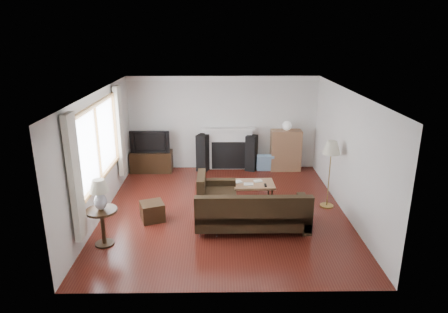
{
  "coord_description": "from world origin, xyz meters",
  "views": [
    {
      "loc": [
        -0.11,
        -7.68,
        3.67
      ],
      "look_at": [
        0.0,
        0.3,
        1.1
      ],
      "focal_mm": 32.0,
      "sensor_mm": 36.0,
      "label": 1
    }
  ],
  "objects_px": {
    "side_table": "(103,227)",
    "coffee_table": "(248,192)",
    "sectional_sofa": "(252,211)",
    "bookshelf": "(286,150)",
    "floor_lamp": "(329,175)",
    "tv_stand": "(152,161)"
  },
  "relations": [
    {
      "from": "tv_stand",
      "to": "coffee_table",
      "type": "bearing_deg",
      "value": -39.7
    },
    {
      "from": "sectional_sofa",
      "to": "coffee_table",
      "type": "relative_size",
      "value": 2.06
    },
    {
      "from": "side_table",
      "to": "sectional_sofa",
      "type": "bearing_deg",
      "value": 11.78
    },
    {
      "from": "coffee_table",
      "to": "sectional_sofa",
      "type": "bearing_deg",
      "value": -92.24
    },
    {
      "from": "tv_stand",
      "to": "coffee_table",
      "type": "distance_m",
      "value": 3.18
    },
    {
      "from": "coffee_table",
      "to": "floor_lamp",
      "type": "height_order",
      "value": "floor_lamp"
    },
    {
      "from": "bookshelf",
      "to": "floor_lamp",
      "type": "distance_m",
      "value": 2.42
    },
    {
      "from": "tv_stand",
      "to": "side_table",
      "type": "height_order",
      "value": "side_table"
    },
    {
      "from": "sectional_sofa",
      "to": "bookshelf",
      "type": "bearing_deg",
      "value": 70.72
    },
    {
      "from": "sectional_sofa",
      "to": "side_table",
      "type": "relative_size",
      "value": 3.42
    },
    {
      "from": "bookshelf",
      "to": "coffee_table",
      "type": "bearing_deg",
      "value": -118.92
    },
    {
      "from": "coffee_table",
      "to": "side_table",
      "type": "distance_m",
      "value": 3.24
    },
    {
      "from": "side_table",
      "to": "floor_lamp",
      "type": "bearing_deg",
      "value": 19.37
    },
    {
      "from": "bookshelf",
      "to": "floor_lamp",
      "type": "relative_size",
      "value": 0.75
    },
    {
      "from": "tv_stand",
      "to": "bookshelf",
      "type": "height_order",
      "value": "bookshelf"
    },
    {
      "from": "side_table",
      "to": "coffee_table",
      "type": "bearing_deg",
      "value": 33.96
    },
    {
      "from": "bookshelf",
      "to": "coffee_table",
      "type": "relative_size",
      "value": 0.98
    },
    {
      "from": "bookshelf",
      "to": "coffee_table",
      "type": "distance_m",
      "value": 2.4
    },
    {
      "from": "sectional_sofa",
      "to": "side_table",
      "type": "distance_m",
      "value": 2.73
    },
    {
      "from": "sectional_sofa",
      "to": "coffee_table",
      "type": "xyz_separation_m",
      "value": [
        0.02,
        1.25,
        -0.15
      ]
    },
    {
      "from": "floor_lamp",
      "to": "sectional_sofa",
      "type": "bearing_deg",
      "value": -150.06
    },
    {
      "from": "coffee_table",
      "to": "floor_lamp",
      "type": "xyz_separation_m",
      "value": [
        1.69,
        -0.27,
        0.51
      ]
    }
  ]
}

